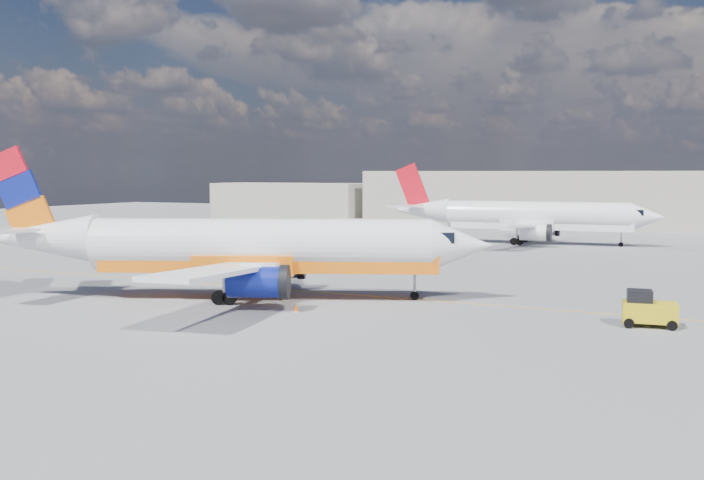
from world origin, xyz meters
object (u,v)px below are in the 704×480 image
at_px(gse_tug, 648,309).
at_px(traffic_cone, 296,308).
at_px(main_jet, 246,248).
at_px(second_jet, 528,217).

bearing_deg(gse_tug, traffic_cone, -176.30).
relative_size(main_jet, gse_tug, 11.03).
xyz_separation_m(main_jet, traffic_cone, (5.06, -2.69, -2.95)).
distance_m(main_jet, traffic_cone, 6.45).
bearing_deg(main_jet, second_jet, 58.23).
relative_size(main_jet, second_jet, 1.06).
bearing_deg(main_jet, gse_tug, -19.53).
xyz_separation_m(gse_tug, traffic_cone, (-18.20, -4.09, -0.65)).
height_order(second_jet, gse_tug, second_jet).
bearing_deg(traffic_cone, gse_tug, 12.67).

